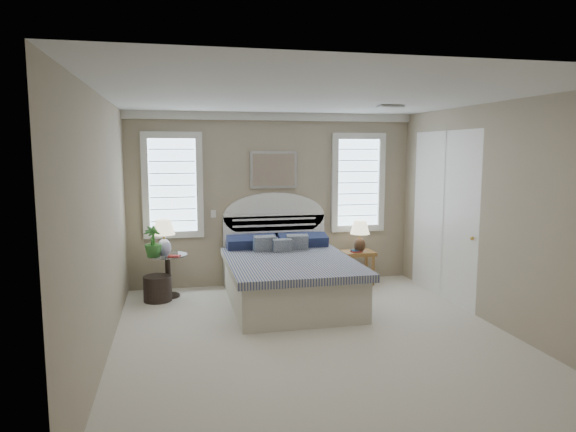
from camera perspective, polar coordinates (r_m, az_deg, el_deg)
The scene contains 21 objects.
floor at distance 6.04m, azimuth 3.04°, elevation -13.34°, with size 4.50×5.00×0.01m, color beige.
ceiling at distance 5.67m, azimuth 3.23°, elevation 13.09°, with size 4.50×5.00×0.01m, color silver.
wall_back at distance 8.12m, azimuth -1.63°, elevation 1.85°, with size 4.50×0.02×2.70m, color tan.
wall_left at distance 5.54m, azimuth -19.91°, elevation -1.21°, with size 0.02×5.00×2.70m, color tan.
wall_right at distance 6.66m, azimuth 22.10°, elevation 0.08°, with size 0.02×5.00×2.70m, color tan.
crown_molding at distance 8.06m, azimuth -1.61°, elevation 10.99°, with size 4.50×0.08×0.12m, color white.
hvac_vent at distance 6.83m, azimuth 11.30°, elevation 11.83°, with size 0.30×0.20×0.02m, color #B2B2B2.
switch_plate at distance 8.00m, azimuth -8.30°, elevation 0.25°, with size 0.08×0.01×0.12m, color white.
window_left at distance 7.93m, azimuth -12.69°, elevation 3.35°, with size 0.90×0.06×1.60m, color #C3E1F7.
window_right at distance 8.45m, azimuth 7.77°, elevation 3.70°, with size 0.90×0.06×1.60m, color #C3E1F7.
painting at distance 8.05m, azimuth -1.59°, elevation 5.15°, with size 0.74×0.04×0.58m, color silver.
closet_door at distance 7.68m, azimuth 16.86°, elevation 0.08°, with size 0.02×1.80×2.40m, color white.
bed at distance 7.27m, azimuth -0.04°, elevation -6.53°, with size 1.72×2.28×1.47m.
side_table_left at distance 7.69m, azimuth -13.18°, elevation -5.96°, with size 0.56×0.56×0.63m.
nightstand_right at distance 8.28m, azimuth 7.76°, elevation -4.87°, with size 0.50×0.40×0.53m.
floor_pot at distance 7.57m, azimuth -14.29°, elevation -7.81°, with size 0.40×0.40×0.36m, color black.
lamp_left at distance 7.53m, azimuth -13.64°, elevation -1.90°, with size 0.40×0.40×0.52m.
lamp_right at distance 8.15m, azimuth 7.99°, elevation -1.86°, with size 0.41×0.41×0.50m.
potted_plant at distance 7.46m, azimuth -14.78°, elevation -2.77°, with size 0.25×0.25×0.44m, color #2B6B31.
books_left at distance 7.44m, azimuth -12.52°, elevation -4.38°, with size 0.20×0.17×0.02m.
books_right at distance 8.16m, azimuth 7.58°, elevation -3.87°, with size 0.18×0.15×0.04m.
Camera 1 is at (-1.53, -5.43, 2.14)m, focal length 32.00 mm.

